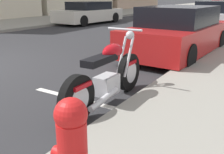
{
  "coord_description": "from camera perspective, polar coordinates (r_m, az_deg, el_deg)",
  "views": [
    {
      "loc": [
        -3.14,
        -6.24,
        1.65
      ],
      "look_at": [
        0.1,
        -4.23,
        0.46
      ],
      "focal_mm": 42.01,
      "sensor_mm": 36.0,
      "label": 1
    }
  ],
  "objects": [
    {
      "name": "sidewalk_far_curb",
      "position": [
        20.1,
        -9.29,
        12.6
      ],
      "size": [
        120.0,
        5.0,
        0.14
      ],
      "primitive_type": "cube",
      "color": "gray",
      "rests_on": "ground"
    },
    {
      "name": "parking_stall_stripe",
      "position": [
        4.31,
        -5.76,
        -5.2
      ],
      "size": [
        0.12,
        2.2,
        0.01
      ],
      "primitive_type": "cube",
      "color": "silver",
      "rests_on": "ground"
    },
    {
      "name": "parked_car_near_corner",
      "position": [
        7.73,
        14.33,
        9.38
      ],
      "size": [
        4.39,
        1.98,
        1.37
      ],
      "rotation": [
        0.0,
        0.0,
        -0.05
      ],
      "color": "#AD1919",
      "rests_on": "ground"
    },
    {
      "name": "parked_car_across_street",
      "position": [
        13.4,
        22.08,
        11.96
      ],
      "size": [
        4.39,
        2.08,
        1.41
      ],
      "rotation": [
        0.0,
        0.0,
        0.06
      ],
      "color": "silver",
      "rests_on": "ground"
    },
    {
      "name": "car_opposite_curb",
      "position": [
        16.45,
        -5.02,
        13.7
      ],
      "size": [
        4.66,
        2.19,
        1.3
      ],
      "rotation": [
        0.0,
        0.0,
        3.07
      ],
      "color": "beige",
      "rests_on": "ground"
    },
    {
      "name": "parked_motorcycle",
      "position": [
        4.05,
        -0.95,
        -0.02
      ],
      "size": [
        2.17,
        0.62,
        1.13
      ],
      "rotation": [
        0.0,
        0.0,
        0.02
      ],
      "color": "black",
      "rests_on": "ground"
    },
    {
      "name": "fire_hydrant",
      "position": [
        1.99,
        -8.58,
        -15.18
      ],
      "size": [
        0.24,
        0.36,
        0.84
      ],
      "color": "red",
      "rests_on": "sidewalk_near_curb"
    }
  ]
}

